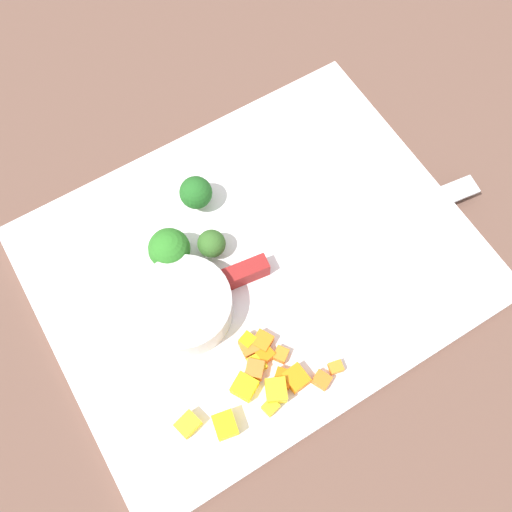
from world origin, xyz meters
TOP-DOWN VIEW (x-y plane):
  - ground_plane at (0.00, 0.00)m, footprint 4.00×4.00m
  - cutting_board at (0.00, 0.00)m, footprint 0.41×0.33m
  - prep_bowl at (-0.08, -0.01)m, footprint 0.09×0.09m
  - chef_knife at (0.04, -0.02)m, footprint 0.29×0.06m
  - carrot_dice_0 at (-0.03, -0.09)m, footprint 0.02×0.02m
  - carrot_dice_1 at (-0.06, -0.09)m, footprint 0.02×0.02m
  - carrot_dice_2 at (-0.01, -0.13)m, footprint 0.02×0.02m
  - carrot_dice_3 at (-0.04, -0.07)m, footprint 0.02×0.02m
  - carrot_dice_4 at (-0.04, -0.11)m, footprint 0.02×0.02m
  - carrot_dice_5 at (-0.05, -0.07)m, footprint 0.02×0.02m
  - carrot_dice_6 at (0.01, -0.13)m, footprint 0.01×0.01m
  - carrot_dice_7 at (-0.03, -0.12)m, footprint 0.02×0.02m
  - carrot_dice_8 at (-0.04, -0.08)m, footprint 0.02×0.02m
  - pepper_dice_0 at (-0.10, -0.12)m, footprint 0.02×0.02m
  - pepper_dice_1 at (-0.05, -0.07)m, footprint 0.02×0.01m
  - pepper_dice_2 at (-0.05, -0.12)m, footprint 0.02×0.03m
  - pepper_dice_3 at (-0.06, -0.13)m, footprint 0.02×0.01m
  - pepper_dice_4 at (-0.05, -0.09)m, footprint 0.01×0.02m
  - pepper_dice_5 at (-0.07, -0.10)m, footprint 0.03×0.03m
  - pepper_dice_6 at (-0.13, -0.10)m, footprint 0.02×0.02m
  - broccoli_floret_0 at (-0.02, 0.08)m, footprint 0.03×0.03m
  - broccoli_floret_1 at (-0.07, 0.04)m, footprint 0.04×0.04m
  - broccoli_floret_2 at (-0.03, 0.03)m, footprint 0.03×0.03m

SIDE VIEW (x-z plane):
  - ground_plane at x=0.00m, z-range 0.00..0.00m
  - cutting_board at x=0.00m, z-range 0.00..0.01m
  - carrot_dice_6 at x=0.01m, z-range 0.01..0.02m
  - carrot_dice_0 at x=-0.03m, z-range 0.01..0.02m
  - carrot_dice_2 at x=-0.01m, z-range 0.01..0.02m
  - pepper_dice_3 at x=-0.06m, z-range 0.01..0.02m
  - pepper_dice_4 at x=-0.05m, z-range 0.01..0.02m
  - carrot_dice_8 at x=-0.04m, z-range 0.01..0.02m
  - carrot_dice_5 at x=-0.05m, z-range 0.01..0.02m
  - carrot_dice_3 at x=-0.04m, z-range 0.01..0.03m
  - carrot_dice_4 at x=-0.04m, z-range 0.01..0.03m
  - pepper_dice_1 at x=-0.05m, z-range 0.01..0.03m
  - pepper_dice_6 at x=-0.13m, z-range 0.01..0.03m
  - carrot_dice_7 at x=-0.03m, z-range 0.01..0.03m
  - chef_knife at x=0.04m, z-range 0.01..0.03m
  - carrot_dice_1 at x=-0.06m, z-range 0.01..0.03m
  - pepper_dice_5 at x=-0.07m, z-range 0.01..0.03m
  - pepper_dice_0 at x=-0.10m, z-range 0.01..0.03m
  - pepper_dice_2 at x=-0.05m, z-range 0.01..0.03m
  - prep_bowl at x=-0.08m, z-range 0.01..0.04m
  - broccoli_floret_2 at x=-0.03m, z-range 0.01..0.05m
  - broccoli_floret_0 at x=-0.02m, z-range 0.01..0.05m
  - broccoli_floret_1 at x=-0.07m, z-range 0.01..0.06m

